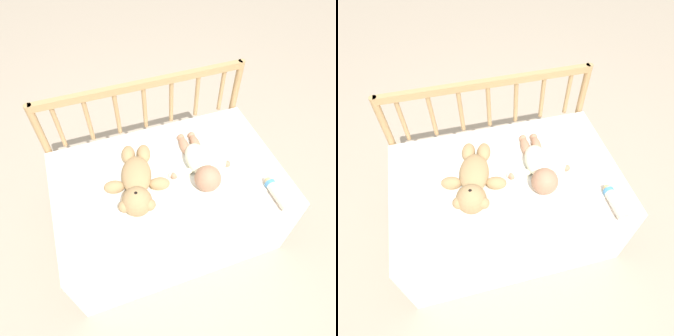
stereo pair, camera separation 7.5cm
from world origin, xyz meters
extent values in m
plane|color=tan|center=(0.00, 0.00, 0.00)|extent=(12.00, 12.00, 0.00)
cube|color=white|center=(0.00, 0.00, 0.23)|extent=(1.08, 0.69, 0.46)
cylinder|color=tan|center=(-0.52, 0.37, 0.37)|extent=(0.04, 0.04, 0.75)
cylinder|color=tan|center=(0.52, 0.37, 0.37)|extent=(0.04, 0.04, 0.75)
cube|color=tan|center=(0.00, 0.37, 0.73)|extent=(1.04, 0.03, 0.04)
cylinder|color=tan|center=(-0.43, 0.37, 0.59)|extent=(0.02, 0.02, 0.25)
cylinder|color=tan|center=(-0.29, 0.37, 0.59)|extent=(0.02, 0.02, 0.25)
cylinder|color=tan|center=(-0.14, 0.37, 0.59)|extent=(0.02, 0.02, 0.25)
cylinder|color=tan|center=(0.00, 0.37, 0.59)|extent=(0.02, 0.02, 0.25)
cylinder|color=tan|center=(0.14, 0.37, 0.59)|extent=(0.02, 0.02, 0.25)
cylinder|color=tan|center=(0.29, 0.37, 0.59)|extent=(0.02, 0.02, 0.25)
cylinder|color=tan|center=(0.43, 0.37, 0.59)|extent=(0.02, 0.02, 0.25)
cube|color=white|center=(0.00, 0.03, 0.47)|extent=(0.80, 0.50, 0.01)
ellipsoid|color=tan|center=(-0.14, 0.03, 0.51)|extent=(0.18, 0.24, 0.09)
sphere|color=tan|center=(-0.18, -0.12, 0.53)|extent=(0.13, 0.13, 0.13)
sphere|color=beige|center=(-0.18, -0.12, 0.56)|extent=(0.05, 0.05, 0.05)
sphere|color=black|center=(-0.18, -0.12, 0.59)|extent=(0.02, 0.02, 0.02)
sphere|color=tan|center=(-0.14, -0.15, 0.53)|extent=(0.05, 0.05, 0.05)
sphere|color=tan|center=(-0.24, -0.13, 0.53)|extent=(0.05, 0.05, 0.05)
ellipsoid|color=tan|center=(-0.06, -0.04, 0.49)|extent=(0.11, 0.08, 0.06)
ellipsoid|color=tan|center=(-0.25, 0.01, 0.49)|extent=(0.11, 0.08, 0.06)
ellipsoid|color=tan|center=(-0.08, 0.15, 0.50)|extent=(0.09, 0.12, 0.07)
ellipsoid|color=tan|center=(-0.15, 0.17, 0.50)|extent=(0.09, 0.12, 0.07)
ellipsoid|color=#EAEACC|center=(0.16, 0.03, 0.51)|extent=(0.13, 0.19, 0.09)
sphere|color=tan|center=(0.15, -0.11, 0.52)|extent=(0.12, 0.12, 0.12)
ellipsoid|color=#EAEACC|center=(0.25, -0.02, 0.48)|extent=(0.13, 0.05, 0.04)
ellipsoid|color=#EAEACC|center=(0.06, -0.01, 0.48)|extent=(0.13, 0.05, 0.04)
sphere|color=tan|center=(0.28, -0.03, 0.48)|extent=(0.03, 0.03, 0.03)
sphere|color=tan|center=(0.02, -0.01, 0.48)|extent=(0.03, 0.03, 0.03)
ellipsoid|color=tan|center=(0.19, 0.14, 0.49)|extent=(0.05, 0.13, 0.05)
ellipsoid|color=tan|center=(0.13, 0.14, 0.49)|extent=(0.05, 0.13, 0.05)
sphere|color=tan|center=(0.20, 0.20, 0.48)|extent=(0.04, 0.04, 0.04)
sphere|color=tan|center=(0.14, 0.20, 0.48)|extent=(0.04, 0.04, 0.04)
cylinder|color=#F4E5CC|center=(0.42, -0.27, 0.49)|extent=(0.05, 0.14, 0.05)
cylinder|color=#4C99D8|center=(0.42, -0.20, 0.49)|extent=(0.05, 0.02, 0.05)
sphere|color=#EAC67F|center=(0.42, -0.19, 0.49)|extent=(0.03, 0.03, 0.03)
camera|label=1|loc=(-0.28, -0.79, 1.59)|focal=32.00mm
camera|label=2|loc=(-0.21, -0.81, 1.59)|focal=32.00mm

